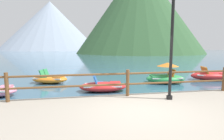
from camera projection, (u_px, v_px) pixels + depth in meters
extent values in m
plane|color=#38607A|center=(85.00, 56.00, 44.00)|extent=(200.00, 200.00, 0.00)
cylinder|color=brown|center=(7.00, 87.00, 5.68)|extent=(0.12, 0.12, 0.95)
cylinder|color=brown|center=(128.00, 83.00, 6.41)|extent=(0.12, 0.12, 0.95)
cylinder|color=brown|center=(224.00, 79.00, 7.14)|extent=(0.12, 0.12, 0.95)
cylinder|color=brown|center=(128.00, 74.00, 6.37)|extent=(23.80, 0.07, 0.07)
cylinder|color=brown|center=(128.00, 84.00, 6.42)|extent=(23.80, 0.07, 0.07)
cylinder|color=black|center=(172.00, 37.00, 5.78)|extent=(0.10, 0.10, 4.11)
cylinder|color=black|center=(169.00, 97.00, 6.04)|extent=(0.20, 0.20, 0.12)
ellipsoid|color=red|center=(103.00, 87.00, 8.75)|extent=(2.40, 1.38, 0.45)
cube|color=silver|center=(103.00, 85.00, 8.74)|extent=(1.88, 1.12, 0.06)
cube|color=blue|center=(99.00, 85.00, 8.49)|extent=(0.44, 0.44, 0.08)
cube|color=blue|center=(95.00, 80.00, 8.45)|extent=(0.25, 0.42, 0.43)
cube|color=blue|center=(99.00, 83.00, 8.94)|extent=(0.44, 0.44, 0.08)
cube|color=blue|center=(96.00, 79.00, 8.90)|extent=(0.25, 0.42, 0.43)
cube|color=red|center=(116.00, 84.00, 8.77)|extent=(0.59, 0.84, 0.12)
cube|color=pink|center=(4.00, 88.00, 7.80)|extent=(0.53, 0.84, 0.12)
ellipsoid|color=orange|center=(50.00, 79.00, 10.74)|extent=(2.41, 1.78, 0.47)
cube|color=silver|center=(50.00, 78.00, 10.73)|extent=(1.89, 1.43, 0.06)
cube|color=#339956|center=(45.00, 77.00, 10.52)|extent=(0.51, 0.51, 0.08)
cube|color=#339956|center=(42.00, 73.00, 10.52)|extent=(0.32, 0.45, 0.43)
cube|color=#339956|center=(49.00, 76.00, 10.97)|extent=(0.51, 0.51, 0.08)
cube|color=#339956|center=(46.00, 72.00, 10.97)|extent=(0.32, 0.45, 0.43)
cube|color=orange|center=(59.00, 77.00, 10.64)|extent=(0.71, 0.91, 0.12)
ellipsoid|color=green|center=(165.00, 79.00, 10.75)|extent=(2.47, 1.68, 0.52)
cube|color=silver|center=(165.00, 77.00, 10.74)|extent=(1.93, 1.36, 0.06)
cube|color=orange|center=(167.00, 75.00, 11.00)|extent=(0.46, 0.46, 0.08)
cube|color=orange|center=(170.00, 72.00, 10.98)|extent=(0.27, 0.43, 0.43)
cube|color=orange|center=(170.00, 77.00, 10.47)|extent=(0.46, 0.46, 0.08)
cube|color=orange|center=(173.00, 73.00, 10.45)|extent=(0.27, 0.43, 0.43)
cube|color=green|center=(155.00, 76.00, 10.72)|extent=(0.64, 1.00, 0.12)
cone|color=orange|center=(168.00, 64.00, 10.65)|extent=(1.45, 1.45, 0.22)
ellipsoid|color=red|center=(210.00, 76.00, 11.70)|extent=(2.61, 1.70, 0.55)
cube|color=silver|center=(210.00, 74.00, 11.69)|extent=(2.05, 1.37, 0.06)
cube|color=orange|center=(209.00, 74.00, 11.46)|extent=(0.48, 0.48, 0.08)
cube|color=orange|center=(206.00, 70.00, 11.44)|extent=(0.30, 0.44, 0.43)
cube|color=orange|center=(205.00, 73.00, 11.92)|extent=(0.48, 0.48, 0.08)
cube|color=orange|center=(203.00, 69.00, 11.90)|extent=(0.30, 0.44, 0.43)
cube|color=red|center=(220.00, 74.00, 11.65)|extent=(0.71, 0.91, 0.12)
cone|color=#386038|center=(139.00, 9.00, 62.45)|extent=(43.89, 43.89, 30.94)
cone|color=#386038|center=(111.00, 28.00, 67.47)|extent=(24.14, 24.14, 18.56)
cone|color=#93A3B7|center=(51.00, 26.00, 120.03)|extent=(63.99, 63.99, 32.19)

